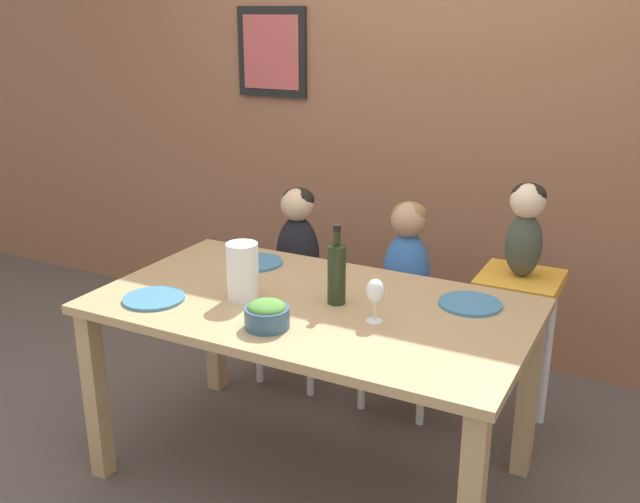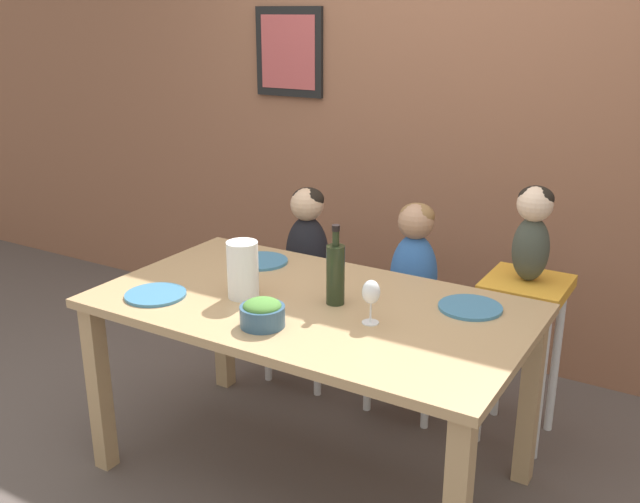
# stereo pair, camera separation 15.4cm
# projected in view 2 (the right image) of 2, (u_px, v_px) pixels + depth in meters

# --- Properties ---
(ground_plane) EXTENTS (14.00, 14.00, 0.00)m
(ground_plane) POSITION_uv_depth(u_px,v_px,m) (311.00, 471.00, 2.92)
(ground_plane) COLOR #564C47
(wall_back) EXTENTS (10.00, 0.09, 2.70)m
(wall_back) POSITION_uv_depth(u_px,v_px,m) (451.00, 103.00, 3.60)
(wall_back) COLOR #8E5B42
(wall_back) RESTS_ON ground_plane
(dining_table) EXTENTS (1.63, 0.92, 0.75)m
(dining_table) POSITION_uv_depth(u_px,v_px,m) (311.00, 325.00, 2.71)
(dining_table) COLOR tan
(dining_table) RESTS_ON ground_plane
(chair_far_left) EXTENTS (0.39, 0.40, 0.47)m
(chair_far_left) POSITION_uv_depth(u_px,v_px,m) (308.00, 305.00, 3.58)
(chair_far_left) COLOR silver
(chair_far_left) RESTS_ON ground_plane
(chair_far_center) EXTENTS (0.39, 0.40, 0.47)m
(chair_far_center) POSITION_uv_depth(u_px,v_px,m) (411.00, 330.00, 3.30)
(chair_far_center) COLOR silver
(chair_far_center) RESTS_ON ground_plane
(chair_right_highchair) EXTENTS (0.33, 0.34, 0.74)m
(chair_right_highchair) POSITION_uv_depth(u_px,v_px,m) (524.00, 317.00, 3.00)
(chair_right_highchair) COLOR silver
(chair_right_highchair) RESTS_ON ground_plane
(person_child_left) EXTENTS (0.22, 0.20, 0.53)m
(person_child_left) POSITION_uv_depth(u_px,v_px,m) (307.00, 240.00, 3.47)
(person_child_left) COLOR black
(person_child_left) RESTS_ON chair_far_left
(person_child_center) EXTENTS (0.22, 0.20, 0.53)m
(person_child_center) POSITION_uv_depth(u_px,v_px,m) (414.00, 259.00, 3.19)
(person_child_center) COLOR #3366B2
(person_child_center) RESTS_ON chair_far_center
(person_baby_right) EXTENTS (0.15, 0.15, 0.40)m
(person_baby_right) POSITION_uv_depth(u_px,v_px,m) (533.00, 227.00, 2.87)
(person_baby_right) COLOR #3D4238
(person_baby_right) RESTS_ON chair_right_highchair
(wine_bottle) EXTENTS (0.07, 0.07, 0.31)m
(wine_bottle) POSITION_uv_depth(u_px,v_px,m) (336.00, 272.00, 2.63)
(wine_bottle) COLOR #232D19
(wine_bottle) RESTS_ON dining_table
(paper_towel_roll) EXTENTS (0.12, 0.12, 0.22)m
(paper_towel_roll) POSITION_uv_depth(u_px,v_px,m) (243.00, 270.00, 2.69)
(paper_towel_roll) COLOR white
(paper_towel_roll) RESTS_ON dining_table
(wine_glass_near) EXTENTS (0.06, 0.06, 0.16)m
(wine_glass_near) POSITION_uv_depth(u_px,v_px,m) (371.00, 293.00, 2.46)
(wine_glass_near) COLOR white
(wine_glass_near) RESTS_ON dining_table
(salad_bowl_large) EXTENTS (0.16, 0.16, 0.10)m
(salad_bowl_large) POSITION_uv_depth(u_px,v_px,m) (262.00, 313.00, 2.46)
(salad_bowl_large) COLOR #335675
(salad_bowl_large) RESTS_ON dining_table
(dinner_plate_front_left) EXTENTS (0.23, 0.23, 0.01)m
(dinner_plate_front_left) POSITION_uv_depth(u_px,v_px,m) (156.00, 295.00, 2.73)
(dinner_plate_front_left) COLOR teal
(dinner_plate_front_left) RESTS_ON dining_table
(dinner_plate_back_left) EXTENTS (0.23, 0.23, 0.01)m
(dinner_plate_back_left) POSITION_uv_depth(u_px,v_px,m) (261.00, 261.00, 3.10)
(dinner_plate_back_left) COLOR teal
(dinner_plate_back_left) RESTS_ON dining_table
(dinner_plate_back_right) EXTENTS (0.23, 0.23, 0.01)m
(dinner_plate_back_right) POSITION_uv_depth(u_px,v_px,m) (470.00, 307.00, 2.62)
(dinner_plate_back_right) COLOR teal
(dinner_plate_back_right) RESTS_ON dining_table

